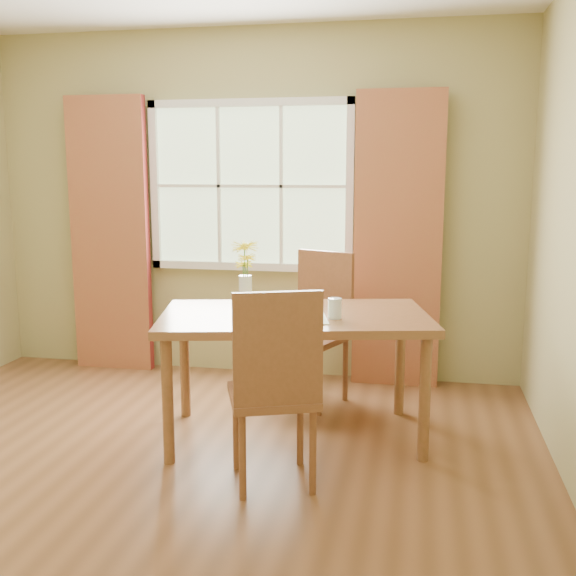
# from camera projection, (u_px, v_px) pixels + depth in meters

# --- Properties ---
(room) EXTENTS (4.24, 3.84, 2.74)m
(room) POSITION_uv_depth(u_px,v_px,m) (161.00, 225.00, 3.46)
(room) COLOR brown
(room) RESTS_ON ground
(window) EXTENTS (1.62, 0.06, 1.32)m
(window) POSITION_uv_depth(u_px,v_px,m) (250.00, 186.00, 5.24)
(window) COLOR #A9C393
(window) RESTS_ON room
(curtain_left) EXTENTS (0.65, 0.08, 2.20)m
(curtain_left) POSITION_uv_depth(u_px,v_px,m) (110.00, 236.00, 5.44)
(curtain_left) COLOR maroon
(curtain_left) RESTS_ON room
(curtain_right) EXTENTS (0.65, 0.08, 2.20)m
(curtain_right) POSITION_uv_depth(u_px,v_px,m) (398.00, 242.00, 5.00)
(curtain_right) COLOR maroon
(curtain_right) RESTS_ON room
(dining_table) EXTENTS (1.75, 1.22, 0.78)m
(dining_table) POSITION_uv_depth(u_px,v_px,m) (295.00, 327.00, 4.05)
(dining_table) COLOR brown
(dining_table) RESTS_ON room
(chair_near) EXTENTS (0.57, 0.57, 1.06)m
(chair_near) POSITION_uv_depth(u_px,v_px,m) (275.00, 381.00, 3.39)
(chair_near) COLOR brown
(chair_near) RESTS_ON room
(chair_far) EXTENTS (0.58, 0.58, 1.06)m
(chair_far) POSITION_uv_depth(u_px,v_px,m) (318.00, 320.00, 4.75)
(chair_far) COLOR brown
(chair_far) RESTS_ON room
(placemat) EXTENTS (0.52, 0.43, 0.01)m
(placemat) POSITION_uv_depth(u_px,v_px,m) (288.00, 318.00, 3.89)
(placemat) COLOR silver
(placemat) RESTS_ON dining_table
(plate) EXTENTS (0.37, 0.37, 0.01)m
(plate) POSITION_uv_depth(u_px,v_px,m) (286.00, 316.00, 3.93)
(plate) COLOR #B1E138
(plate) RESTS_ON placemat
(croissant_sandwich) EXTENTS (0.20, 0.17, 0.12)m
(croissant_sandwich) POSITION_uv_depth(u_px,v_px,m) (283.00, 305.00, 3.91)
(croissant_sandwich) COLOR #F3B553
(croissant_sandwich) RESTS_ON plate
(water_glass) EXTENTS (0.08, 0.08, 0.12)m
(water_glass) POSITION_uv_depth(u_px,v_px,m) (335.00, 309.00, 3.90)
(water_glass) COLOR silver
(water_glass) RESTS_ON dining_table
(flower_vase) EXTENTS (0.17, 0.17, 0.42)m
(flower_vase) POSITION_uv_depth(u_px,v_px,m) (245.00, 268.00, 4.17)
(flower_vase) COLOR silver
(flower_vase) RESTS_ON dining_table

